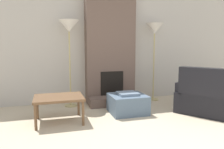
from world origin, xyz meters
The scene contains 7 objects.
wall_back centered at (0.00, 3.05, 1.30)m, with size 7.42×0.06×2.60m, color #BCB7AD.
fireplace centered at (0.00, 2.84, 1.20)m, with size 1.12×0.69×2.60m.
ottoman centered at (0.08, 1.90, 0.19)m, with size 0.69×0.63×0.41m.
armchair centered at (1.53, 1.47, 0.28)m, with size 1.30×1.32×0.91m.
side_table centered at (-1.22, 1.74, 0.40)m, with size 0.82×0.64×0.45m.
floor_lamp_left centered at (-0.93, 2.72, 1.64)m, with size 0.42×0.42×1.83m.
floor_lamp_right centered at (1.04, 2.72, 1.63)m, with size 0.42×0.42×1.83m.
Camera 1 is at (-1.37, -1.98, 1.29)m, focal length 35.00 mm.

